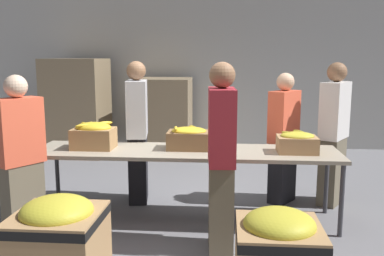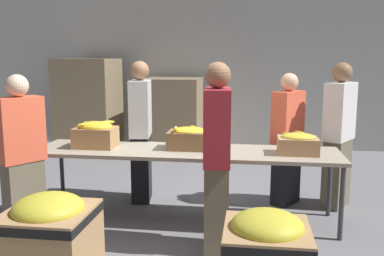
% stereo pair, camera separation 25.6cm
% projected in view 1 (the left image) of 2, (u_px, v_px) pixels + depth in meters
% --- Properties ---
extents(ground_plane, '(30.00, 30.00, 0.00)m').
position_uv_depth(ground_plane, '(186.00, 219.00, 4.89)').
color(ground_plane, slate).
extents(wall_back, '(16.00, 0.08, 4.00)m').
position_uv_depth(wall_back, '(205.00, 48.00, 8.53)').
color(wall_back, '#B7B7B2').
rests_on(wall_back, ground_plane).
extents(sorting_table, '(3.38, 0.80, 0.81)m').
position_uv_depth(sorting_table, '(186.00, 154.00, 4.76)').
color(sorting_table, '#9E937F').
rests_on(sorting_table, ground_plane).
extents(banana_box_0, '(0.46, 0.36, 0.30)m').
position_uv_depth(banana_box_0, '(94.00, 135.00, 4.81)').
color(banana_box_0, '#A37A4C').
rests_on(banana_box_0, sorting_table).
extents(banana_box_1, '(0.47, 0.35, 0.27)m').
position_uv_depth(banana_box_1, '(189.00, 138.00, 4.79)').
color(banana_box_1, olive).
rests_on(banana_box_1, sorting_table).
extents(banana_box_2, '(0.42, 0.34, 0.23)m').
position_uv_depth(banana_box_2, '(297.00, 142.00, 4.61)').
color(banana_box_2, tan).
rests_on(banana_box_2, sorting_table).
extents(volunteer_0, '(0.44, 0.49, 1.64)m').
position_uv_depth(volunteer_0, '(283.00, 139.00, 5.35)').
color(volunteer_0, black).
rests_on(volunteer_0, ground_plane).
extents(volunteer_1, '(0.43, 0.50, 1.67)m').
position_uv_depth(volunteer_1, '(21.00, 160.00, 4.23)').
color(volunteer_1, '#6B604C').
rests_on(volunteer_1, ground_plane).
extents(volunteer_2, '(0.30, 0.51, 1.78)m').
position_uv_depth(volunteer_2, '(138.00, 133.00, 5.38)').
color(volunteer_2, black).
rests_on(volunteer_2, ground_plane).
extents(volunteer_3, '(0.27, 0.50, 1.79)m').
position_uv_depth(volunteer_3, '(221.00, 159.00, 3.99)').
color(volunteer_3, '#6B604C').
rests_on(volunteer_3, ground_plane).
extents(volunteer_4, '(0.45, 0.53, 1.77)m').
position_uv_depth(volunteer_4, '(334.00, 135.00, 5.28)').
color(volunteer_4, '#6B604C').
rests_on(volunteer_4, ground_plane).
extents(donation_bin_0, '(0.65, 0.65, 0.80)m').
position_uv_depth(donation_bin_0, '(59.00, 244.00, 3.27)').
color(donation_bin_0, tan).
rests_on(donation_bin_0, ground_plane).
extents(donation_bin_1, '(0.62, 0.62, 0.75)m').
position_uv_depth(donation_bin_1, '(278.00, 256.00, 3.13)').
color(donation_bin_1, tan).
rests_on(donation_bin_1, ground_plane).
extents(pallet_stack_0, '(1.14, 1.14, 1.80)m').
position_uv_depth(pallet_stack_0, '(77.00, 107.00, 8.08)').
color(pallet_stack_0, olive).
rests_on(pallet_stack_0, ground_plane).
extents(pallet_stack_1, '(1.12, 1.12, 1.44)m').
position_uv_depth(pallet_stack_1, '(163.00, 117.00, 8.06)').
color(pallet_stack_1, olive).
rests_on(pallet_stack_1, ground_plane).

